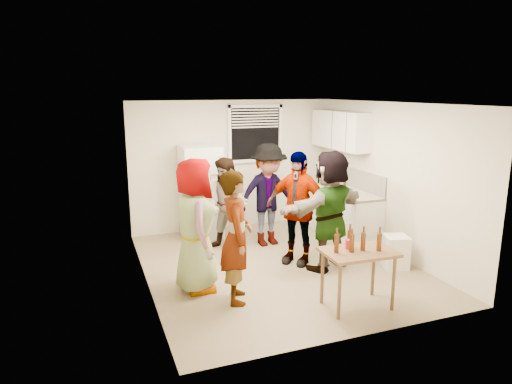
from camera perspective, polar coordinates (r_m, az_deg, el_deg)
name	(u,v)px	position (r m, az deg, el deg)	size (l,w,h in m)	color
room	(278,266)	(7.24, 2.75, -9.17)	(4.00, 4.50, 2.50)	beige
window	(255,134)	(8.98, -0.09, 7.30)	(1.12, 0.10, 1.06)	white
refrigerator	(201,192)	(8.48, -6.92, 0.03)	(0.70, 0.70, 1.70)	white
counter_lower	(336,211)	(8.82, 9.99, -2.38)	(0.60, 2.20, 0.86)	white
countertop	(337,188)	(8.72, 10.11, 0.48)	(0.64, 2.22, 0.04)	beige
backsplash	(351,177)	(8.82, 11.75, 1.89)	(0.03, 2.20, 0.36)	#BBB7AB
upper_cabinets	(340,130)	(8.79, 10.45, 7.63)	(0.34, 1.60, 0.70)	white
kettle	(325,183)	(9.02, 8.57, 1.08)	(0.26, 0.22, 0.22)	silver
paper_towel	(336,187)	(8.72, 9.92, 0.63)	(0.11, 0.11, 0.24)	white
wine_bottle	(318,179)	(9.47, 7.75, 1.66)	(0.07, 0.07, 0.29)	black
beer_bottle_counter	(344,192)	(8.31, 11.00, -0.02)	(0.06, 0.06, 0.21)	#47230C
blue_cup	(350,194)	(8.14, 11.68, -0.31)	(0.08, 0.08, 0.11)	blue
picture_frame	(331,177)	(9.33, 9.36, 1.91)	(0.02, 0.18, 0.15)	gold
trash_bin	(396,252)	(7.40, 17.04, -7.20)	(0.35, 0.35, 0.51)	white
serving_table	(356,306)	(6.12, 12.38, -13.78)	(0.89, 0.59, 0.75)	brown
beer_bottle_table	(351,252)	(5.76, 11.83, -7.34)	(0.06, 0.06, 0.22)	#47230C
red_cup	(348,249)	(5.87, 11.48, -6.95)	(0.09, 0.09, 0.12)	red
guest_grey	(197,289)	(6.51, -7.35, -11.90)	(0.89, 1.83, 0.58)	gray
guest_stripe	(237,300)	(6.15, -2.43, -13.31)	(0.63, 1.72, 0.41)	#141933
guest_back_left	(228,250)	(7.89, -3.52, -7.29)	(0.78, 1.60, 0.61)	brown
guest_back_right	(268,244)	(8.19, 1.50, -6.52)	(1.16, 1.80, 0.67)	#3E3E43
guest_black	(296,262)	(7.40, 5.02, -8.70)	(1.05, 1.79, 0.44)	black
guest_orange	(328,267)	(7.26, 8.96, -9.26)	(1.70, 1.83, 0.54)	#CE6850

